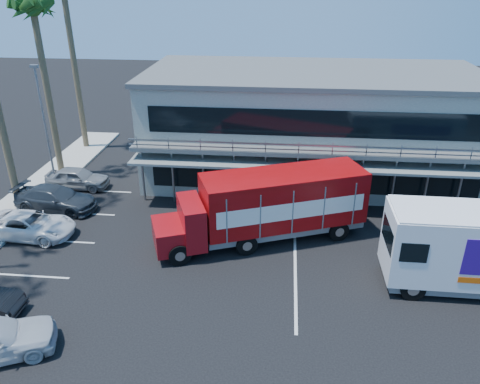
{
  "coord_description": "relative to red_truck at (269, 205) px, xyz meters",
  "views": [
    {
      "loc": [
        1.18,
        -16.67,
        13.28
      ],
      "look_at": [
        -1.1,
        6.35,
        2.3
      ],
      "focal_mm": 35.0,
      "sensor_mm": 36.0,
      "label": 1
    }
  ],
  "objects": [
    {
      "name": "building",
      "position": [
        2.44,
        9.53,
        1.58
      ],
      "size": [
        22.4,
        12.0,
        7.3
      ],
      "color": "gray",
      "rests_on": "ground"
    },
    {
      "name": "parked_car_d",
      "position": [
        -13.06,
        2.19,
        -1.35
      ],
      "size": [
        5.28,
        2.69,
        1.47
      ],
      "primitive_type": "imported",
      "rotation": [
        0.0,
        0.0,
        1.44
      ],
      "color": "#2B3139",
      "rests_on": "ground"
    },
    {
      "name": "light_pole_far",
      "position": [
        -14.76,
        5.59,
        2.42
      ],
      "size": [
        0.5,
        0.25,
        8.09
      ],
      "color": "gray",
      "rests_on": "ground"
    },
    {
      "name": "curb_strip",
      "position": [
        -15.56,
        0.59,
        -2.0
      ],
      "size": [
        3.0,
        32.0,
        0.16
      ],
      "primitive_type": "cube",
      "color": "#A5A399",
      "rests_on": "ground"
    },
    {
      "name": "parked_car_c",
      "position": [
        -13.06,
        -1.01,
        -1.39
      ],
      "size": [
        5.05,
        2.54,
        1.37
      ],
      "primitive_type": "imported",
      "rotation": [
        0.0,
        0.0,
        1.52
      ],
      "color": "white",
      "rests_on": "ground"
    },
    {
      "name": "red_truck",
      "position": [
        0.0,
        0.0,
        0.0
      ],
      "size": [
        11.39,
        6.5,
        3.78
      ],
      "rotation": [
        0.0,
        0.0,
        0.37
      ],
      "color": "maroon",
      "rests_on": "ground"
    },
    {
      "name": "parked_car_e",
      "position": [
        -13.06,
        5.39,
        -1.37
      ],
      "size": [
        4.23,
        1.83,
        1.42
      ],
      "primitive_type": "imported",
      "rotation": [
        0.0,
        0.0,
        1.54
      ],
      "color": "gray",
      "rests_on": "ground"
    },
    {
      "name": "ground",
      "position": [
        -0.56,
        -5.41,
        -2.08
      ],
      "size": [
        120.0,
        120.0,
        0.0
      ],
      "primitive_type": "plane",
      "color": "black",
      "rests_on": "ground"
    },
    {
      "name": "white_van",
      "position": [
        9.43,
        -3.41,
        0.0
      ],
      "size": [
        8.05,
        2.84,
        3.92
      ],
      "rotation": [
        0.0,
        0.0,
        -0.01
      ],
      "color": "white",
      "rests_on": "ground"
    },
    {
      "name": "palm_e",
      "position": [
        -15.26,
        7.59,
        8.49
      ],
      "size": [
        2.8,
        2.8,
        12.25
      ],
      "color": "brown",
      "rests_on": "ground"
    }
  ]
}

